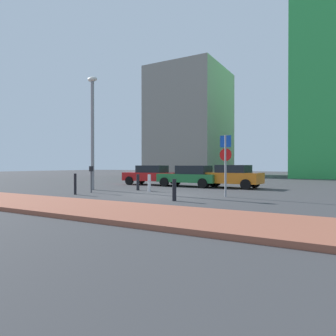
% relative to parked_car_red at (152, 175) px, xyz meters
% --- Properties ---
extents(ground_plane, '(120.00, 120.00, 0.00)m').
position_rel_parked_car_red_xyz_m(ground_plane, '(4.49, -6.37, -0.76)').
color(ground_plane, '#38383A').
extents(sidewalk_brick, '(40.00, 3.13, 0.14)m').
position_rel_parked_car_red_xyz_m(sidewalk_brick, '(4.49, -11.86, -0.69)').
color(sidewalk_brick, '#93513D').
rests_on(sidewalk_brick, ground).
extents(parked_car_red, '(4.41, 2.19, 1.47)m').
position_rel_parked_car_red_xyz_m(parked_car_red, '(0.00, 0.00, 0.00)').
color(parked_car_red, red).
rests_on(parked_car_red, ground).
extents(parked_car_green, '(4.28, 1.99, 1.46)m').
position_rel_parked_car_red_xyz_m(parked_car_green, '(3.36, -0.34, 0.00)').
color(parked_car_green, '#237238').
rests_on(parked_car_green, ground).
extents(parked_car_orange, '(4.14, 2.20, 1.50)m').
position_rel_parked_car_red_xyz_m(parked_car_orange, '(6.17, -0.05, 0.02)').
color(parked_car_orange, orange).
rests_on(parked_car_orange, ground).
extents(parking_sign_post, '(0.60, 0.12, 2.92)m').
position_rel_parked_car_red_xyz_m(parking_sign_post, '(7.71, -5.58, 1.08)').
color(parking_sign_post, gray).
rests_on(parking_sign_post, ground).
extents(parking_meter, '(0.18, 0.14, 1.44)m').
position_rel_parked_car_red_xyz_m(parking_meter, '(0.67, -7.11, 0.17)').
color(parking_meter, '#4C4C51').
rests_on(parking_meter, ground).
extents(street_lamp, '(0.70, 0.36, 6.86)m').
position_rel_parked_car_red_xyz_m(street_lamp, '(-0.69, -5.59, 3.29)').
color(street_lamp, gray).
rests_on(street_lamp, ground).
extents(traffic_bollard_near, '(0.18, 0.18, 0.96)m').
position_rel_parked_car_red_xyz_m(traffic_bollard_near, '(2.98, -4.90, -0.28)').
color(traffic_bollard_near, '#B7B7BC').
rests_on(traffic_bollard_near, ground).
extents(traffic_bollard_mid, '(0.18, 0.18, 0.96)m').
position_rel_parked_car_red_xyz_m(traffic_bollard_mid, '(1.97, -4.59, -0.28)').
color(traffic_bollard_mid, black).
rests_on(traffic_bollard_mid, ground).
extents(traffic_bollard_far, '(0.17, 0.17, 0.92)m').
position_rel_parked_car_red_xyz_m(traffic_bollard_far, '(6.37, -8.16, -0.30)').
color(traffic_bollard_far, black).
rests_on(traffic_bollard_far, ground).
extents(traffic_bollard_edge, '(0.13, 0.13, 1.07)m').
position_rel_parked_car_red_xyz_m(traffic_bollard_edge, '(0.69, -8.27, -0.22)').
color(traffic_bollard_edge, black).
rests_on(traffic_bollard_edge, ground).
extents(building_under_construction, '(10.42, 11.61, 16.18)m').
position_rel_parked_car_red_xyz_m(building_under_construction, '(-7.90, 23.28, 7.33)').
color(building_under_construction, gray).
rests_on(building_under_construction, ground).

